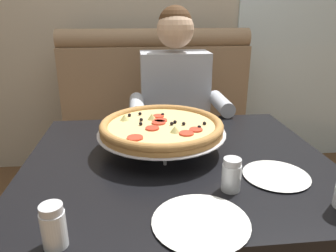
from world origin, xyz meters
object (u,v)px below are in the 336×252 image
pizza (162,127)px  shaker_parmesan (231,177)px  plate_near_left (276,174)px  plate_near_right (201,220)px  dining_table (178,179)px  booth_bench (159,141)px  diner_main (177,108)px  shaker_oregano (54,229)px  patio_chair (279,79)px

pizza → shaker_parmesan: bearing=-60.0°
plate_near_left → plate_near_right: same height
dining_table → shaker_parmesan: shaker_parmesan is taller
booth_bench → pizza: size_ratio=2.70×
dining_table → plate_near_right: (0.01, -0.39, 0.10)m
booth_bench → diner_main: diner_main is taller
diner_main → plate_near_left: 0.88m
shaker_oregano → patio_chair: bearing=56.4°
shaker_parmesan → patio_chair: size_ratio=0.12×
dining_table → shaker_oregano: shaker_oregano is taller
dining_table → pizza: size_ratio=2.26×
plate_near_left → pizza: bearing=144.6°
pizza → plate_near_right: pizza is taller
shaker_parmesan → plate_near_left: bearing=20.0°
pizza → booth_bench: bearing=86.5°
dining_table → plate_near_left: plate_near_left is taller
pizza → plate_near_right: size_ratio=1.93×
diner_main → booth_bench: bearing=108.1°
pizza → shaker_oregano: 0.59m
shaker_parmesan → plate_near_left: (0.17, 0.06, -0.03)m
shaker_parmesan → plate_near_right: size_ratio=0.41×
pizza → shaker_oregano: size_ratio=4.51×
booth_bench → shaker_parmesan: size_ratio=12.73×
booth_bench → diner_main: bearing=-71.9°
booth_bench → patio_chair: 1.98m
booth_bench → pizza: 0.97m
shaker_parmesan → plate_near_right: (-0.12, -0.15, -0.03)m
plate_near_right → patio_chair: bearing=61.5°
shaker_parmesan → dining_table: bearing=119.1°
booth_bench → pizza: bearing=-93.5°
diner_main → plate_near_left: bearing=-75.7°
booth_bench → dining_table: 0.98m
dining_table → plate_near_left: bearing=-29.2°
booth_bench → diner_main: 0.42m
dining_table → plate_near_left: 0.36m
patio_chair → plate_near_left: bearing=-115.1°
shaker_oregano → pizza: bearing=60.2°
diner_main → pizza: bearing=-103.1°
diner_main → patio_chair: bearing=49.5°
dining_table → shaker_oregano: 0.57m
dining_table → plate_near_left: size_ratio=5.12×
shaker_oregano → patio_chair: (1.80, 2.72, -0.25)m
booth_bench → shaker_parmesan: booth_bench is taller
shaker_parmesan → patio_chair: 2.86m
pizza → plate_near_left: pizza is taller
booth_bench → plate_near_right: booth_bench is taller
dining_table → pizza: 0.21m
pizza → shaker_oregano: pizza is taller
diner_main → shaker_parmesan: diner_main is taller
booth_bench → shaker_oregano: (-0.35, -1.38, 0.37)m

